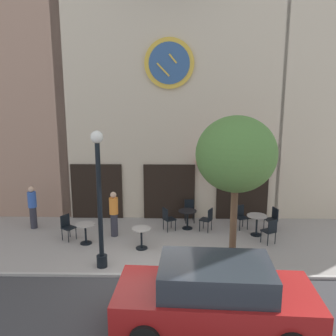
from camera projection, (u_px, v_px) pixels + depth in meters
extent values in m
cube|color=gray|center=(154.00, 242.00, 12.22)|extent=(25.94, 4.92, 0.05)
cube|color=#A8A5A0|center=(148.00, 276.00, 9.82)|extent=(25.94, 0.12, 0.08)
cube|color=beige|center=(170.00, 99.00, 15.08)|extent=(9.05, 2.99, 9.83)
cylinder|color=gold|center=(169.00, 63.00, 13.28)|extent=(1.93, 0.10, 1.93)
cylinder|color=#2D5184|center=(169.00, 63.00, 13.22)|extent=(1.58, 0.04, 1.58)
cube|color=gold|center=(173.00, 59.00, 13.15)|extent=(0.32, 0.03, 0.37)
cube|color=gold|center=(163.00, 70.00, 13.24)|extent=(0.51, 0.03, 0.53)
cube|color=black|center=(97.00, 191.00, 14.40)|extent=(2.11, 0.10, 2.30)
cube|color=black|center=(169.00, 192.00, 14.34)|extent=(2.11, 0.10, 2.30)
cube|color=black|center=(242.00, 192.00, 14.28)|extent=(2.11, 0.10, 2.30)
cube|color=#B23333|center=(233.00, 163.00, 13.72)|extent=(2.90, 0.90, 0.12)
cylinder|color=black|center=(102.00, 261.00, 10.39)|extent=(0.32, 0.32, 0.36)
cylinder|color=black|center=(100.00, 207.00, 10.04)|extent=(0.14, 0.14, 3.74)
sphere|color=white|center=(97.00, 137.00, 9.63)|extent=(0.36, 0.36, 0.36)
cylinder|color=brown|center=(233.00, 227.00, 9.99)|extent=(0.20, 0.20, 2.67)
ellipsoid|color=#4C7A38|center=(236.00, 154.00, 9.56)|extent=(2.26, 2.03, 2.14)
cylinder|color=black|center=(86.00, 234.00, 11.99)|extent=(0.07, 0.07, 0.70)
cylinder|color=black|center=(86.00, 243.00, 12.06)|extent=(0.40, 0.40, 0.03)
cylinder|color=gray|center=(85.00, 224.00, 11.92)|extent=(0.66, 0.66, 0.03)
cylinder|color=black|center=(142.00, 239.00, 11.59)|extent=(0.07, 0.07, 0.71)
cylinder|color=black|center=(142.00, 248.00, 11.66)|extent=(0.40, 0.40, 0.03)
cylinder|color=gray|center=(141.00, 229.00, 11.52)|extent=(0.64, 0.64, 0.03)
cylinder|color=black|center=(187.00, 220.00, 13.35)|extent=(0.07, 0.07, 0.71)
cylinder|color=black|center=(187.00, 228.00, 13.42)|extent=(0.40, 0.40, 0.03)
cylinder|color=black|center=(188.00, 211.00, 13.28)|extent=(0.70, 0.70, 0.03)
cylinder|color=black|center=(257.00, 226.00, 12.71)|extent=(0.07, 0.07, 0.75)
cylinder|color=black|center=(256.00, 235.00, 12.78)|extent=(0.40, 0.40, 0.03)
cylinder|color=gray|center=(257.00, 216.00, 12.63)|extent=(0.74, 0.74, 0.03)
cube|color=black|center=(206.00, 220.00, 13.11)|extent=(0.54, 0.54, 0.04)
cube|color=black|center=(210.00, 215.00, 12.97)|extent=(0.22, 0.35, 0.45)
cylinder|color=black|center=(203.00, 223.00, 13.38)|extent=(0.03, 0.03, 0.45)
cylinder|color=black|center=(200.00, 226.00, 13.09)|extent=(0.03, 0.03, 0.45)
cylinder|color=black|center=(211.00, 225.00, 13.21)|extent=(0.03, 0.03, 0.45)
cylinder|color=black|center=(208.00, 227.00, 12.92)|extent=(0.03, 0.03, 0.45)
cube|color=black|center=(69.00, 228.00, 12.29)|extent=(0.56, 0.56, 0.04)
cube|color=black|center=(65.00, 221.00, 12.34)|extent=(0.25, 0.34, 0.45)
cylinder|color=black|center=(68.00, 236.00, 12.10)|extent=(0.03, 0.03, 0.45)
cylinder|color=black|center=(76.00, 233.00, 12.37)|extent=(0.03, 0.03, 0.45)
cylinder|color=black|center=(62.00, 234.00, 12.29)|extent=(0.03, 0.03, 0.45)
cylinder|color=black|center=(70.00, 231.00, 12.57)|extent=(0.03, 0.03, 0.45)
cube|color=black|center=(242.00, 218.00, 13.32)|extent=(0.52, 0.52, 0.04)
cube|color=black|center=(239.00, 211.00, 13.44)|extent=(0.37, 0.17, 0.45)
cylinder|color=black|center=(240.00, 225.00, 13.15)|extent=(0.03, 0.03, 0.45)
cylinder|color=black|center=(247.00, 224.00, 13.26)|extent=(0.03, 0.03, 0.45)
cylinder|color=black|center=(235.00, 222.00, 13.47)|extent=(0.03, 0.03, 0.45)
cylinder|color=black|center=(243.00, 221.00, 13.58)|extent=(0.03, 0.03, 0.45)
cube|color=black|center=(169.00, 219.00, 13.16)|extent=(0.54, 0.54, 0.04)
cube|color=black|center=(165.00, 214.00, 13.03)|extent=(0.22, 0.35, 0.45)
cylinder|color=black|center=(175.00, 225.00, 13.14)|extent=(0.03, 0.03, 0.45)
cylinder|color=black|center=(171.00, 222.00, 13.43)|extent=(0.03, 0.03, 0.45)
cylinder|color=black|center=(168.00, 227.00, 12.98)|extent=(0.03, 0.03, 0.45)
cylinder|color=black|center=(163.00, 224.00, 13.27)|extent=(0.03, 0.03, 0.45)
cube|color=black|center=(268.00, 231.00, 11.99)|extent=(0.54, 0.54, 0.04)
cube|color=black|center=(273.00, 227.00, 11.79)|extent=(0.35, 0.22, 0.45)
cylinder|color=black|center=(268.00, 234.00, 12.26)|extent=(0.03, 0.03, 0.45)
cylinder|color=black|center=(261.00, 236.00, 12.11)|extent=(0.03, 0.03, 0.45)
cylinder|color=black|center=(275.00, 238.00, 11.97)|extent=(0.03, 0.03, 0.45)
cylinder|color=black|center=(268.00, 240.00, 11.82)|extent=(0.03, 0.03, 0.45)
cube|color=black|center=(271.00, 220.00, 13.10)|extent=(0.50, 0.50, 0.04)
cube|color=black|center=(275.00, 214.00, 13.10)|extent=(0.15, 0.37, 0.45)
cylinder|color=black|center=(264.00, 224.00, 13.26)|extent=(0.03, 0.03, 0.45)
cylinder|color=black|center=(269.00, 227.00, 12.94)|extent=(0.03, 0.03, 0.45)
cylinder|color=black|center=(272.00, 223.00, 13.35)|extent=(0.03, 0.03, 0.45)
cylinder|color=black|center=(277.00, 226.00, 13.03)|extent=(0.03, 0.03, 0.45)
cube|color=black|center=(190.00, 211.00, 14.03)|extent=(0.43, 0.43, 0.04)
cube|color=black|center=(189.00, 205.00, 14.16)|extent=(0.38, 0.07, 0.45)
cylinder|color=black|center=(186.00, 218.00, 13.90)|extent=(0.03, 0.03, 0.45)
cylinder|color=black|center=(194.00, 218.00, 13.92)|extent=(0.03, 0.03, 0.45)
cylinder|color=black|center=(185.00, 215.00, 14.24)|extent=(0.03, 0.03, 0.45)
cylinder|color=black|center=(193.00, 215.00, 14.26)|extent=(0.03, 0.03, 0.45)
cylinder|color=#2D2D38|center=(114.00, 225.00, 12.64)|extent=(0.32, 0.32, 0.85)
cylinder|color=orange|center=(114.00, 206.00, 12.49)|extent=(0.39, 0.39, 0.60)
sphere|color=tan|center=(113.00, 195.00, 12.41)|extent=(0.22, 0.22, 0.22)
cylinder|color=#2D2D38|center=(33.00, 218.00, 13.40)|extent=(0.30, 0.30, 0.85)
cylinder|color=#3359B2|center=(32.00, 200.00, 13.25)|extent=(0.37, 0.37, 0.60)
sphere|color=tan|center=(31.00, 189.00, 13.17)|extent=(0.22, 0.22, 0.22)
cube|color=maroon|center=(215.00, 303.00, 7.55)|extent=(4.39, 2.02, 0.75)
cube|color=#262B33|center=(215.00, 276.00, 7.42)|extent=(2.49, 1.70, 0.60)
cylinder|color=black|center=(271.00, 294.00, 8.39)|extent=(0.65, 0.25, 0.64)
cylinder|color=black|center=(155.00, 290.00, 8.58)|extent=(0.65, 0.25, 0.64)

